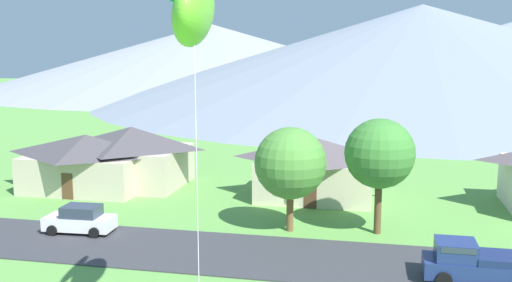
% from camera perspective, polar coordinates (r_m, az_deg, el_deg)
% --- Properties ---
extents(road_strip, '(160.00, 6.69, 0.08)m').
position_cam_1_polar(road_strip, '(32.11, 4.87, -11.45)').
color(road_strip, '#38383D').
rests_on(road_strip, ground).
extents(mountain_far_east_ridge, '(138.09, 138.09, 20.69)m').
position_cam_1_polar(mountain_far_east_ridge, '(130.90, 15.83, 8.24)').
color(mountain_far_east_ridge, gray).
rests_on(mountain_far_east_ridge, ground).
extents(mountain_east_ridge, '(130.00, 130.00, 18.38)m').
position_cam_1_polar(mountain_east_ridge, '(168.85, -4.43, 8.24)').
color(mountain_east_ridge, '#8E939E').
rests_on(mountain_east_ridge, ground).
extents(house_leftmost, '(9.19, 6.63, 4.64)m').
position_cam_1_polar(house_leftmost, '(44.35, 5.84, -2.56)').
color(house_leftmost, beige).
rests_on(house_leftmost, ground).
extents(house_left_center, '(9.92, 6.70, 4.51)m').
position_cam_1_polar(house_left_center, '(48.59, -16.25, -1.93)').
color(house_left_center, beige).
rests_on(house_left_center, ground).
extents(house_rightmost, '(9.13, 7.81, 4.91)m').
position_cam_1_polar(house_rightmost, '(49.45, -12.04, -1.35)').
color(house_rightmost, beige).
rests_on(house_rightmost, ground).
extents(tree_left_of_center, '(4.46, 4.46, 6.55)m').
position_cam_1_polar(tree_left_of_center, '(35.81, 3.39, -2.20)').
color(tree_left_of_center, brown).
rests_on(tree_left_of_center, ground).
extents(tree_center, '(4.26, 4.26, 7.14)m').
position_cam_1_polar(tree_center, '(35.90, 12.02, -1.25)').
color(tree_center, brown).
rests_on(tree_center, ground).
extents(parked_car_white_west_end, '(4.28, 2.24, 1.68)m').
position_cam_1_polar(parked_car_white_west_end, '(37.67, -16.84, -7.38)').
color(parked_car_white_west_end, white).
rests_on(parked_car_white_west_end, road_strip).
extents(pickup_truck_navy_west_side, '(5.21, 2.34, 1.99)m').
position_cam_1_polar(pickup_truck_navy_west_side, '(30.54, 20.73, -11.07)').
color(pickup_truck_navy_west_side, navy).
rests_on(pickup_truck_navy_west_side, road_strip).
extents(kite_flyer_with_kite, '(3.20, 7.64, 13.65)m').
position_cam_1_polar(kite_flyer_with_kite, '(19.55, -6.27, 12.26)').
color(kite_flyer_with_kite, navy).
rests_on(kite_flyer_with_kite, ground).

